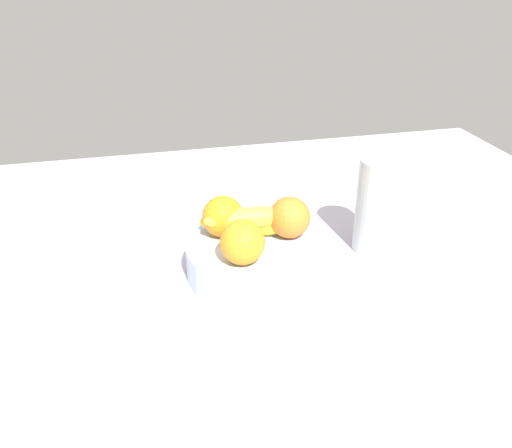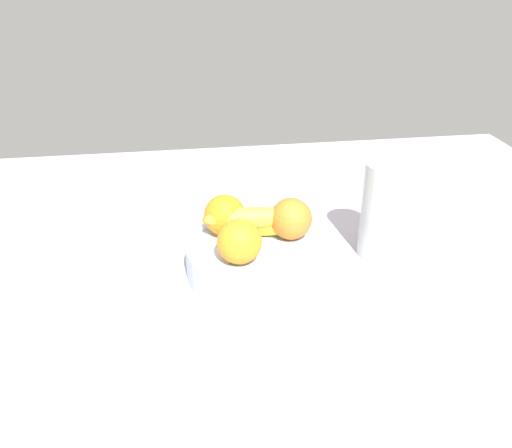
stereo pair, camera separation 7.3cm
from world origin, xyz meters
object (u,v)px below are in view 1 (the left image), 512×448
Objects in this scene: orange_center at (223,217)px; banana_bunch at (247,221)px; orange_front_left at (244,242)px; orange_front_right at (290,217)px; thermos_tumbler at (377,206)px; fruit_bowl at (256,258)px.

banana_bunch is (4.13, -1.41, -0.76)cm from orange_center.
orange_front_left is 0.43× the size of banana_bunch.
thermos_tumbler is (18.37, 2.04, -0.67)cm from orange_front_right.
orange_front_left and orange_front_right have the same top height.
orange_front_right is 0.43× the size of banana_bunch.
orange_center is at bearing 99.74° from orange_front_left.
orange_front_left is 9.06cm from banana_bunch.
orange_front_right is 7.94cm from banana_bunch.
fruit_bowl is at bearing -71.45° from banana_bunch.
orange_front_right reaches higher than banana_bunch.
orange_center is at bearing 161.19° from banana_bunch.
thermos_tumbler is (30.21, -1.12, -0.67)cm from orange_center.
thermos_tumbler reaches higher than fruit_bowl.
orange_center is 0.40× the size of thermos_tumbler.
orange_center is 30.23cm from thermos_tumbler.
orange_center reaches higher than fruit_bowl.
orange_front_right is (6.67, 1.33, 7.05)cm from fruit_bowl.
thermos_tumbler is (26.07, 0.29, 0.09)cm from banana_bunch.
thermos_tumbler is at bearing 17.52° from orange_front_left.
orange_front_left is at bearing -105.40° from banana_bunch.
fruit_bowl is 26.06cm from thermos_tumbler.
fruit_bowl is 7.08cm from banana_bunch.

